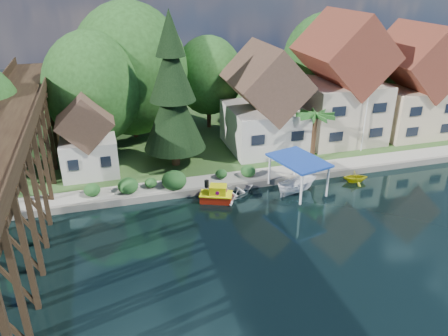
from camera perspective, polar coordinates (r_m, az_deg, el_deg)
The scene contains 18 objects.
ground at distance 32.60m, azimuth 3.42°, elevation -9.40°, with size 140.00×140.00×0.00m, color black.
bank at distance 62.74m, azimuth -6.89°, elevation 7.81°, with size 140.00×52.00×0.50m, color #26461C.
seawall at distance 40.15m, azimuth 5.09°, elevation -1.97°, with size 60.00×0.40×0.62m, color slate.
promenade at distance 41.83m, azimuth 7.03°, elevation -0.59°, with size 50.00×2.60×0.06m, color gray.
trestle_bridge at distance 33.83m, azimuth -26.10°, elevation -0.40°, with size 4.12×44.18×9.30m.
house_left at distance 46.36m, azimuth 5.30°, elevation 8.14°, with size 7.64×8.64×11.02m.
house_center at distance 50.33m, azimuth 14.92°, elevation 10.25°, with size 8.65×9.18×13.89m.
house_right at distance 55.17m, azimuth 23.33°, elevation 9.61°, with size 8.15×8.64×12.45m.
shed at distance 42.44m, azimuth -17.38°, elevation 3.64°, with size 5.09×5.40×7.85m.
bg_trees at distance 48.99m, azimuth -3.56°, elevation 11.69°, with size 49.90×13.30×10.57m.
shrubs at distance 38.87m, azimuth -7.47°, elevation -1.52°, with size 15.76×2.47×1.70m.
conifer at distance 41.25m, azimuth -6.73°, elevation 9.48°, with size 5.95×5.95×14.65m.
palm_tree at distance 43.52m, azimuth 11.88°, elevation 6.56°, with size 4.03×4.03×5.28m.
flagpole at distance 47.48m, azimuth 18.22°, elevation 7.27°, with size 1.09×0.48×7.40m.
tugboat at distance 37.35m, azimuth -0.99°, elevation -3.54°, with size 3.09×2.41×1.98m.
boat_white_a at distance 38.35m, azimuth 1.34°, elevation -3.01°, with size 2.99×4.18×0.87m, color silver.
boat_canopy at distance 38.86m, azimuth 9.57°, elevation -1.38°, with size 4.66×5.80×3.28m.
boat_yellow at distance 42.45m, azimuth 16.79°, elevation -1.00°, with size 2.00×2.32×1.22m, color yellow.
Camera 1 is at (-9.29, -25.39, 18.23)m, focal length 35.00 mm.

